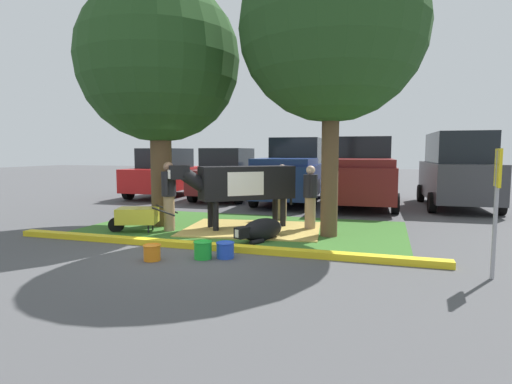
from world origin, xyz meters
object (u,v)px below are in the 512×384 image
object	(u,v)px
person_visitor_far	(169,194)
bucket_blue	(225,250)
shade_tree_left	(159,62)
shade_tree_right	(332,28)
bucket_green	(203,250)
bucket_orange	(152,252)
cow_holstein	(243,183)
wheelbarrow	(136,216)
parking_sign	(497,188)
person_handler	(310,196)
person_visitor_near	(282,191)
suv_dark_grey	(457,170)
calf_lying	(261,230)
hatchback_white	(166,173)
sedan_red	(228,174)
pickup_truck_maroon	(363,174)
pickup_truck_black	(293,172)

from	to	relation	value
person_visitor_far	bucket_blue	size ratio (longest dim) A/B	4.95
shade_tree_left	shade_tree_right	world-z (taller)	shade_tree_right
bucket_green	bucket_orange	bearing A→B (deg)	-154.76
cow_holstein	bucket_orange	world-z (taller)	cow_holstein
shade_tree_right	cow_holstein	xyz separation A→B (m)	(-2.15, 0.35, -3.38)
wheelbarrow	parking_sign	distance (m)	7.33
parking_sign	person_handler	bearing A→B (deg)	137.47
parking_sign	person_visitor_near	bearing A→B (deg)	135.38
bucket_green	bucket_blue	distance (m)	0.40
shade_tree_left	bucket_orange	bearing A→B (deg)	-62.73
cow_holstein	suv_dark_grey	world-z (taller)	suv_dark_grey
shade_tree_left	person_handler	bearing A→B (deg)	8.41
cow_holstein	bucket_green	world-z (taller)	cow_holstein
calf_lying	bucket_green	bearing A→B (deg)	-108.42
hatchback_white	cow_holstein	bearing A→B (deg)	-47.06
shade_tree_right	bucket_green	world-z (taller)	shade_tree_right
shade_tree_left	cow_holstein	xyz separation A→B (m)	(2.10, 0.24, -2.97)
shade_tree_left	bucket_orange	world-z (taller)	shade_tree_left
wheelbarrow	hatchback_white	xyz separation A→B (m)	(-3.29, 7.13, 0.60)
person_visitor_near	sedan_red	world-z (taller)	sedan_red
bucket_orange	pickup_truck_maroon	size ratio (longest dim) A/B	0.06
bucket_green	suv_dark_grey	bearing A→B (deg)	58.69
cow_holstein	pickup_truck_maroon	distance (m)	6.03
bucket_green	pickup_truck_maroon	distance (m)	8.75
person_visitor_near	pickup_truck_maroon	distance (m)	4.40
parking_sign	sedan_red	size ratio (longest dim) A/B	0.43
person_visitor_far	suv_dark_grey	world-z (taller)	suv_dark_grey
bucket_orange	pickup_truck_black	world-z (taller)	pickup_truck_black
person_visitor_far	hatchback_white	distance (m)	7.85
shade_tree_right	bucket_green	size ratio (longest dim) A/B	19.44
shade_tree_left	person_visitor_far	size ratio (longest dim) A/B	3.70
person_handler	hatchback_white	world-z (taller)	hatchback_white
shade_tree_right	hatchback_white	distance (m)	10.51
wheelbarrow	pickup_truck_black	bearing A→B (deg)	72.40
shade_tree_left	person_handler	xyz separation A→B (m)	(3.71, 0.55, -3.26)
cow_holstein	person_visitor_far	size ratio (longest dim) A/B	1.62
suv_dark_grey	wheelbarrow	bearing A→B (deg)	-138.07
shade_tree_right	person_visitor_far	size ratio (longest dim) A/B	3.95
parking_sign	pickup_truck_maroon	world-z (taller)	pickup_truck_maroon
bucket_green	suv_dark_grey	xyz separation A→B (m)	(5.32, 8.76, 1.11)
person_handler	bucket_blue	xyz separation A→B (m)	(-0.97, -3.07, -0.68)
shade_tree_right	sedan_red	size ratio (longest dim) A/B	1.46
person_handler	person_visitor_near	world-z (taller)	person_handler
bucket_blue	suv_dark_grey	world-z (taller)	suv_dark_grey
shade_tree_right	sedan_red	bearing A→B (deg)	127.84
parking_sign	hatchback_white	xyz separation A→B (m)	(-10.40, 8.62, -0.38)
calf_lying	sedan_red	distance (m)	8.00
bucket_green	person_visitor_far	bearing A→B (deg)	131.41
parking_sign	suv_dark_grey	size ratio (longest dim) A/B	0.41
cow_holstein	person_visitor_far	bearing A→B (deg)	-150.91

